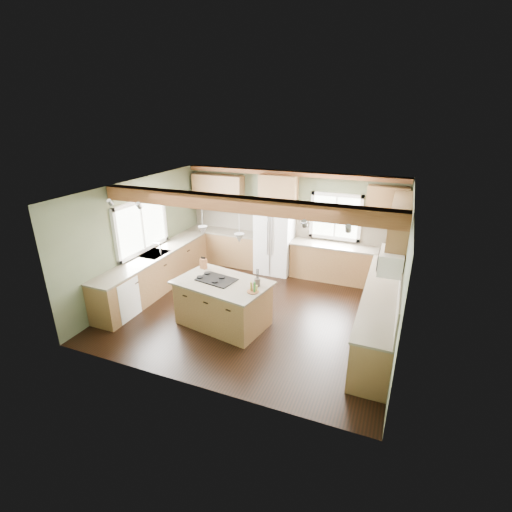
% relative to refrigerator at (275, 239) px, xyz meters
% --- Properties ---
extents(floor, '(5.60, 5.60, 0.00)m').
position_rel_refrigerator_xyz_m(floor, '(0.30, -2.12, -0.90)').
color(floor, black).
rests_on(floor, ground).
extents(ceiling, '(5.60, 5.60, 0.00)m').
position_rel_refrigerator_xyz_m(ceiling, '(0.30, -2.12, 1.70)').
color(ceiling, silver).
rests_on(ceiling, wall_back).
extents(wall_back, '(5.60, 0.00, 5.60)m').
position_rel_refrigerator_xyz_m(wall_back, '(0.30, 0.38, 0.40)').
color(wall_back, '#4B543C').
rests_on(wall_back, ground).
extents(wall_left, '(0.00, 5.00, 5.00)m').
position_rel_refrigerator_xyz_m(wall_left, '(-2.50, -2.12, 0.40)').
color(wall_left, '#4B543C').
rests_on(wall_left, ground).
extents(wall_right, '(0.00, 5.00, 5.00)m').
position_rel_refrigerator_xyz_m(wall_right, '(3.10, -2.12, 0.40)').
color(wall_right, '#4B543C').
rests_on(wall_right, ground).
extents(ceiling_beam, '(5.55, 0.26, 0.26)m').
position_rel_refrigerator_xyz_m(ceiling_beam, '(0.30, -2.83, 1.57)').
color(ceiling_beam, brown).
rests_on(ceiling_beam, ceiling).
extents(soffit_trim, '(5.55, 0.20, 0.10)m').
position_rel_refrigerator_xyz_m(soffit_trim, '(0.30, 0.28, 1.64)').
color(soffit_trim, brown).
rests_on(soffit_trim, ceiling).
extents(backsplash_back, '(5.58, 0.03, 0.58)m').
position_rel_refrigerator_xyz_m(backsplash_back, '(0.30, 0.36, 0.31)').
color(backsplash_back, brown).
rests_on(backsplash_back, wall_back).
extents(backsplash_right, '(0.03, 3.70, 0.58)m').
position_rel_refrigerator_xyz_m(backsplash_right, '(3.08, -2.07, 0.31)').
color(backsplash_right, brown).
rests_on(backsplash_right, wall_right).
extents(base_cab_back_left, '(2.02, 0.60, 0.88)m').
position_rel_refrigerator_xyz_m(base_cab_back_left, '(-1.49, 0.08, -0.46)').
color(base_cab_back_left, brown).
rests_on(base_cab_back_left, floor).
extents(counter_back_left, '(2.06, 0.64, 0.04)m').
position_rel_refrigerator_xyz_m(counter_back_left, '(-1.49, 0.08, 0.00)').
color(counter_back_left, '#463E33').
rests_on(counter_back_left, base_cab_back_left).
extents(base_cab_back_right, '(2.62, 0.60, 0.88)m').
position_rel_refrigerator_xyz_m(base_cab_back_right, '(1.79, 0.08, -0.46)').
color(base_cab_back_right, brown).
rests_on(base_cab_back_right, floor).
extents(counter_back_right, '(2.66, 0.64, 0.04)m').
position_rel_refrigerator_xyz_m(counter_back_right, '(1.79, 0.08, 0.00)').
color(counter_back_right, '#463E33').
rests_on(counter_back_right, base_cab_back_right).
extents(base_cab_left, '(0.60, 3.70, 0.88)m').
position_rel_refrigerator_xyz_m(base_cab_left, '(-2.20, -2.07, -0.46)').
color(base_cab_left, brown).
rests_on(base_cab_left, floor).
extents(counter_left, '(0.64, 3.74, 0.04)m').
position_rel_refrigerator_xyz_m(counter_left, '(-2.20, -2.07, 0.00)').
color(counter_left, '#463E33').
rests_on(counter_left, base_cab_left).
extents(base_cab_right, '(0.60, 3.70, 0.88)m').
position_rel_refrigerator_xyz_m(base_cab_right, '(2.80, -2.07, -0.46)').
color(base_cab_right, brown).
rests_on(base_cab_right, floor).
extents(counter_right, '(0.64, 3.74, 0.04)m').
position_rel_refrigerator_xyz_m(counter_right, '(2.80, -2.07, 0.00)').
color(counter_right, '#463E33').
rests_on(counter_right, base_cab_right).
extents(upper_cab_back_left, '(1.40, 0.35, 0.90)m').
position_rel_refrigerator_xyz_m(upper_cab_back_left, '(-1.69, 0.21, 1.05)').
color(upper_cab_back_left, brown).
rests_on(upper_cab_back_left, wall_back).
extents(upper_cab_over_fridge, '(0.96, 0.35, 0.70)m').
position_rel_refrigerator_xyz_m(upper_cab_over_fridge, '(-0.00, 0.21, 1.25)').
color(upper_cab_over_fridge, brown).
rests_on(upper_cab_over_fridge, wall_back).
extents(upper_cab_right, '(0.35, 2.20, 0.90)m').
position_rel_refrigerator_xyz_m(upper_cab_right, '(2.92, -1.22, 1.05)').
color(upper_cab_right, brown).
rests_on(upper_cab_right, wall_right).
extents(upper_cab_back_corner, '(0.90, 0.35, 0.90)m').
position_rel_refrigerator_xyz_m(upper_cab_back_corner, '(2.60, 0.21, 1.05)').
color(upper_cab_back_corner, brown).
rests_on(upper_cab_back_corner, wall_back).
extents(window_left, '(0.04, 1.60, 1.05)m').
position_rel_refrigerator_xyz_m(window_left, '(-2.48, -2.07, 0.65)').
color(window_left, white).
rests_on(window_left, wall_left).
extents(window_back, '(1.10, 0.04, 1.00)m').
position_rel_refrigerator_xyz_m(window_back, '(1.45, 0.36, 0.65)').
color(window_back, white).
rests_on(window_back, wall_back).
extents(sink, '(0.50, 0.65, 0.03)m').
position_rel_refrigerator_xyz_m(sink, '(-2.20, -2.07, 0.01)').
color(sink, '#262628').
rests_on(sink, counter_left).
extents(faucet, '(0.02, 0.02, 0.28)m').
position_rel_refrigerator_xyz_m(faucet, '(-2.02, -2.07, 0.15)').
color(faucet, '#B2B2B7').
rests_on(faucet, sink).
extents(dishwasher, '(0.60, 0.60, 0.84)m').
position_rel_refrigerator_xyz_m(dishwasher, '(-2.19, -3.37, -0.47)').
color(dishwasher, white).
rests_on(dishwasher, floor).
extents(oven, '(0.60, 0.72, 0.84)m').
position_rel_refrigerator_xyz_m(oven, '(2.79, -3.37, -0.47)').
color(oven, white).
rests_on(oven, floor).
extents(microwave, '(0.40, 0.70, 0.38)m').
position_rel_refrigerator_xyz_m(microwave, '(2.88, -2.17, 0.65)').
color(microwave, white).
rests_on(microwave, wall_right).
extents(pendant_left, '(0.18, 0.18, 0.16)m').
position_rel_refrigerator_xyz_m(pendant_left, '(-0.49, -2.75, 0.98)').
color(pendant_left, '#B2B2B7').
rests_on(pendant_left, ceiling).
extents(pendant_right, '(0.18, 0.18, 0.16)m').
position_rel_refrigerator_xyz_m(pendant_right, '(0.33, -2.90, 0.98)').
color(pendant_right, '#B2B2B7').
rests_on(pendant_right, ceiling).
extents(refrigerator, '(0.90, 0.74, 1.80)m').
position_rel_refrigerator_xyz_m(refrigerator, '(0.00, 0.00, 0.00)').
color(refrigerator, silver).
rests_on(refrigerator, floor).
extents(island, '(1.82, 1.30, 0.88)m').
position_rel_refrigerator_xyz_m(island, '(-0.08, -2.83, -0.46)').
color(island, brown).
rests_on(island, floor).
extents(island_top, '(1.95, 1.43, 0.04)m').
position_rel_refrigerator_xyz_m(island_top, '(-0.08, -2.83, 0.00)').
color(island_top, '#463E33').
rests_on(island_top, island).
extents(cooktop, '(0.80, 0.60, 0.02)m').
position_rel_refrigerator_xyz_m(cooktop, '(-0.21, -2.80, 0.03)').
color(cooktop, black).
rests_on(cooktop, island_top).
extents(knife_block, '(0.15, 0.12, 0.21)m').
position_rel_refrigerator_xyz_m(knife_block, '(-0.73, -2.39, 0.13)').
color(knife_block, brown).
rests_on(knife_block, island_top).
extents(utensil_crock, '(0.15, 0.15, 0.15)m').
position_rel_refrigerator_xyz_m(utensil_crock, '(0.61, -2.74, 0.10)').
color(utensil_crock, '#403733').
rests_on(utensil_crock, island_top).
extents(bottle_tray, '(0.22, 0.22, 0.20)m').
position_rel_refrigerator_xyz_m(bottle_tray, '(0.63, -3.00, 0.12)').
color(bottle_tray, brown).
rests_on(bottle_tray, island_top).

